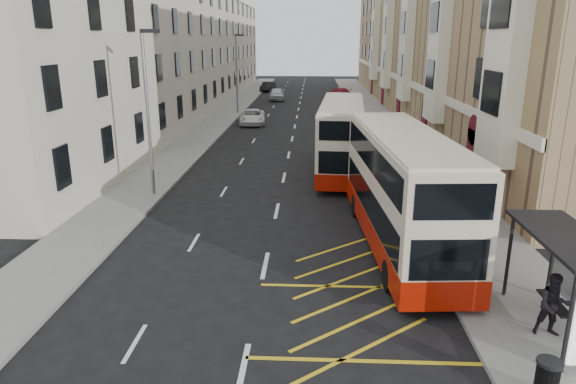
# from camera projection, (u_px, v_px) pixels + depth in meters

# --- Properties ---
(ground) EXTENTS (200.00, 200.00, 0.00)m
(ground) POSITION_uv_depth(u_px,v_px,m) (252.00, 326.00, 14.34)
(ground) COLOR black
(ground) RESTS_ON ground
(pavement_right) EXTENTS (4.00, 120.00, 0.15)m
(pavement_right) POSITION_uv_depth(u_px,v_px,m) (389.00, 134.00, 42.66)
(pavement_right) COLOR slate
(pavement_right) RESTS_ON ground
(pavement_left) EXTENTS (3.00, 120.00, 0.15)m
(pavement_left) POSITION_uv_depth(u_px,v_px,m) (205.00, 133.00, 43.37)
(pavement_left) COLOR slate
(pavement_left) RESTS_ON ground
(kerb_right) EXTENTS (0.25, 120.00, 0.15)m
(kerb_right) POSITION_uv_depth(u_px,v_px,m) (365.00, 134.00, 42.75)
(kerb_right) COLOR gray
(kerb_right) RESTS_ON ground
(kerb_left) EXTENTS (0.25, 120.00, 0.15)m
(kerb_left) POSITION_uv_depth(u_px,v_px,m) (222.00, 133.00, 43.30)
(kerb_left) COLOR gray
(kerb_left) RESTS_ON ground
(road_markings) EXTENTS (10.00, 110.00, 0.01)m
(road_markings) POSITION_uv_depth(u_px,v_px,m) (298.00, 110.00, 57.40)
(road_markings) COLOR silver
(road_markings) RESTS_ON ground
(terrace_right) EXTENTS (10.75, 79.00, 15.25)m
(terrace_right) POSITION_uv_depth(u_px,v_px,m) (437.00, 40.00, 54.92)
(terrace_right) COLOR #9B7B5A
(terrace_right) RESTS_ON ground
(terrace_left) EXTENTS (9.18, 79.00, 13.25)m
(terrace_left) POSITION_uv_depth(u_px,v_px,m) (177.00, 50.00, 56.62)
(terrace_left) COLOR beige
(terrace_left) RESTS_ON ground
(guard_railing) EXTENTS (0.06, 6.56, 1.01)m
(guard_railing) POSITION_uv_depth(u_px,v_px,m) (434.00, 228.00, 19.31)
(guard_railing) COLOR red
(guard_railing) RESTS_ON pavement_right
(street_lamp_near) EXTENTS (0.93, 0.18, 8.00)m
(street_lamp_near) POSITION_uv_depth(u_px,v_px,m) (148.00, 105.00, 24.78)
(street_lamp_near) COLOR slate
(street_lamp_near) RESTS_ON pavement_left
(street_lamp_far) EXTENTS (0.93, 0.18, 8.00)m
(street_lamp_far) POSITION_uv_depth(u_px,v_px,m) (237.00, 69.00, 53.49)
(street_lamp_far) COLOR slate
(street_lamp_far) RESTS_ON pavement_left
(double_decker_front) EXTENTS (3.30, 11.28, 4.44)m
(double_decker_front) POSITION_uv_depth(u_px,v_px,m) (402.00, 190.00, 19.18)
(double_decker_front) COLOR beige
(double_decker_front) RESTS_ON ground
(double_decker_rear) EXTENTS (3.20, 10.75, 4.23)m
(double_decker_rear) POSITION_uv_depth(u_px,v_px,m) (342.00, 137.00, 30.23)
(double_decker_rear) COLOR beige
(double_decker_rear) RESTS_ON ground
(litter_bin) EXTENTS (0.56, 0.56, 0.92)m
(litter_bin) POSITION_uv_depth(u_px,v_px,m) (547.00, 379.00, 11.13)
(litter_bin) COLOR black
(litter_bin) RESTS_ON pavement_right
(pedestrian_mid) EXTENTS (0.90, 0.73, 1.76)m
(pedestrian_mid) POSITION_uv_depth(u_px,v_px,m) (554.00, 305.00, 13.38)
(pedestrian_mid) COLOR black
(pedestrian_mid) RESTS_ON pavement_right
(pedestrian_far) EXTENTS (0.97, 0.77, 1.54)m
(pedestrian_far) POSITION_uv_depth(u_px,v_px,m) (470.00, 274.00, 15.37)
(pedestrian_far) COLOR black
(pedestrian_far) RESTS_ON pavement_right
(white_van) EXTENTS (2.73, 5.13, 1.37)m
(white_van) POSITION_uv_depth(u_px,v_px,m) (252.00, 117.00, 47.92)
(white_van) COLOR white
(white_van) RESTS_ON ground
(car_silver) EXTENTS (2.15, 4.72, 1.57)m
(car_silver) POSITION_uv_depth(u_px,v_px,m) (277.00, 94.00, 66.43)
(car_silver) COLOR #B1B4B8
(car_silver) RESTS_ON ground
(car_dark) EXTENTS (2.20, 4.59, 1.45)m
(car_dark) POSITION_uv_depth(u_px,v_px,m) (268.00, 87.00, 77.56)
(car_dark) COLOR black
(car_dark) RESTS_ON ground
(car_red) EXTENTS (3.41, 5.09, 1.37)m
(car_red) POSITION_uv_depth(u_px,v_px,m) (339.00, 93.00, 69.55)
(car_red) COLOR maroon
(car_red) RESTS_ON ground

